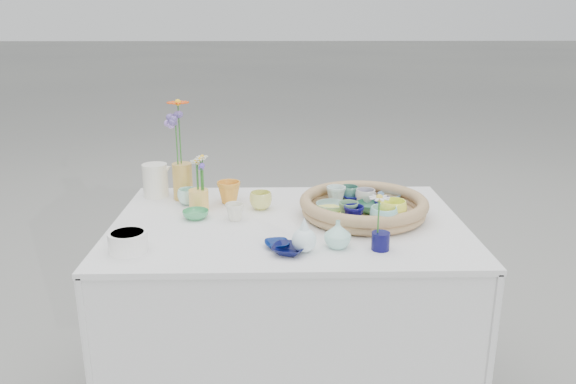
{
  "coord_description": "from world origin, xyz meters",
  "views": [
    {
      "loc": [
        -0.04,
        -1.91,
        1.46
      ],
      "look_at": [
        0.0,
        0.02,
        0.87
      ],
      "focal_mm": 35.0,
      "sensor_mm": 36.0,
      "label": 1
    }
  ],
  "objects": [
    {
      "name": "tray_ceramic_9",
      "position": [
        0.23,
        -0.08,
        0.82
      ],
      "size": [
        0.08,
        0.08,
        0.07
      ],
      "primitive_type": "imported",
      "rotation": [
        0.0,
        0.0,
        -0.13
      ],
      "color": "#0B084C",
      "rests_on": "wicker_tray"
    },
    {
      "name": "tall_vase_yellow",
      "position": [
        -0.42,
        0.28,
        0.84
      ],
      "size": [
        0.09,
        0.09,
        0.15
      ],
      "primitive_type": "cylinder",
      "rotation": [
        0.0,
        0.0,
        0.14
      ],
      "color": "gold",
      "rests_on": "display_table"
    },
    {
      "name": "tray_ceramic_7",
      "position": [
        0.3,
        0.13,
        0.81
      ],
      "size": [
        0.08,
        0.08,
        0.06
      ],
      "primitive_type": "imported",
      "rotation": [
        0.0,
        0.0,
        0.09
      ],
      "color": "beige",
      "rests_on": "wicker_tray"
    },
    {
      "name": "tray_ceramic_12",
      "position": [
        0.24,
        0.18,
        0.81
      ],
      "size": [
        0.09,
        0.09,
        0.06
      ],
      "primitive_type": "imported",
      "rotation": [
        0.0,
        0.0,
        0.14
      ],
      "color": "#437D65",
      "rests_on": "wicker_tray"
    },
    {
      "name": "tray_ceramic_1",
      "position": [
        0.38,
        0.08,
        0.8
      ],
      "size": [
        0.13,
        0.13,
        0.03
      ],
      "primitive_type": "imported",
      "rotation": [
        0.0,
        0.0,
        0.21
      ],
      "color": "#0D044F",
      "rests_on": "wicker_tray"
    },
    {
      "name": "bud_vase_cobalt",
      "position": [
        0.29,
        -0.27,
        0.79
      ],
      "size": [
        0.06,
        0.06,
        0.06
      ],
      "primitive_type": "cylinder",
      "rotation": [
        0.0,
        0.0,
        -0.13
      ],
      "color": "#0A0841",
      "rests_on": "display_table"
    },
    {
      "name": "fluted_bowl",
      "position": [
        -0.51,
        -0.27,
        0.8
      ],
      "size": [
        0.15,
        0.15,
        0.06
      ],
      "primitive_type": null,
      "rotation": [
        0.0,
        0.0,
        -0.22
      ],
      "color": "white",
      "rests_on": "display_table"
    },
    {
      "name": "wicker_tray",
      "position": [
        0.28,
        0.05,
        0.8
      ],
      "size": [
        0.47,
        0.47,
        0.08
      ],
      "primitive_type": null,
      "color": "olive",
      "rests_on": "display_table"
    },
    {
      "name": "white_pitcher",
      "position": [
        -0.54,
        0.31,
        0.83
      ],
      "size": [
        0.17,
        0.14,
        0.14
      ],
      "primitive_type": null,
      "rotation": [
        0.0,
        0.0,
        -0.34
      ],
      "color": "white",
      "rests_on": "display_table"
    },
    {
      "name": "loose_ceramic_1",
      "position": [
        -0.1,
        0.14,
        0.8
      ],
      "size": [
        0.11,
        0.11,
        0.07
      ],
      "primitive_type": "imported",
      "rotation": [
        0.0,
        0.0,
        -0.28
      ],
      "color": "#DADA6C",
      "rests_on": "display_table"
    },
    {
      "name": "daisy_cup",
      "position": [
        -0.34,
        0.13,
        0.81
      ],
      "size": [
        0.08,
        0.08,
        0.08
      ],
      "primitive_type": "cylinder",
      "rotation": [
        0.0,
        0.0,
        0.07
      ],
      "color": "#FFC55A",
      "rests_on": "display_table"
    },
    {
      "name": "loose_ceramic_3",
      "position": [
        -0.19,
        0.02,
        0.8
      ],
      "size": [
        0.08,
        0.08,
        0.06
      ],
      "primitive_type": "imported",
      "rotation": [
        0.0,
        0.0,
        -0.14
      ],
      "color": "silver",
      "rests_on": "display_table"
    },
    {
      "name": "tray_ceramic_0",
      "position": [
        0.27,
        0.18,
        0.8
      ],
      "size": [
        0.16,
        0.16,
        0.03
      ],
      "primitive_type": "imported",
      "rotation": [
        0.0,
        0.0,
        0.15
      ],
      "color": "navy",
      "rests_on": "wicker_tray"
    },
    {
      "name": "gerbera",
      "position": [
        -0.42,
        0.28,
        1.03
      ],
      "size": [
        0.13,
        0.13,
        0.26
      ],
      "primitive_type": null,
      "rotation": [
        0.0,
        0.0,
        0.33
      ],
      "color": "#FA4A0D",
      "rests_on": "tall_vase_yellow"
    },
    {
      "name": "tray_ceramic_6",
      "position": [
        0.19,
        0.14,
        0.82
      ],
      "size": [
        0.09,
        0.09,
        0.07
      ],
      "primitive_type": "imported",
      "rotation": [
        0.0,
        0.0,
        0.2
      ],
      "color": "silver",
      "rests_on": "wicker_tray"
    },
    {
      "name": "tray_ceramic_11",
      "position": [
        0.32,
        -0.12,
        0.82
      ],
      "size": [
        0.12,
        0.12,
        0.07
      ],
      "primitive_type": "imported",
      "rotation": [
        0.0,
        0.0,
        -0.28
      ],
      "color": "#8FD9D2",
      "rests_on": "wicker_tray"
    },
    {
      "name": "bud_vase_paleblue",
      "position": [
        0.04,
        -0.28,
        0.82
      ],
      "size": [
        0.09,
        0.09,
        0.12
      ],
      "primitive_type": null,
      "rotation": [
        0.0,
        0.0,
        0.26
      ],
      "color": "white",
      "rests_on": "display_table"
    },
    {
      "name": "tray_ceramic_5",
      "position": [
        0.16,
        0.05,
        0.8
      ],
      "size": [
        0.13,
        0.13,
        0.03
      ],
      "primitive_type": "imported",
      "rotation": [
        0.0,
        0.0,
        -0.21
      ],
      "color": "#9AC0B8",
      "rests_on": "wicker_tray"
    },
    {
      "name": "daisy_posy",
      "position": [
        -0.34,
        0.13,
        0.91
      ],
      "size": [
        0.09,
        0.09,
        0.13
      ],
      "primitive_type": null,
      "rotation": [
        0.0,
        0.0,
        0.17
      ],
      "color": "silver",
      "rests_on": "daisy_cup"
    },
    {
      "name": "loose_ceramic_5",
      "position": [
        -0.39,
        0.2,
        0.8
      ],
      "size": [
        0.1,
        0.1,
        0.06
      ],
      "primitive_type": "imported",
      "rotation": [
        0.0,
        0.0,
        0.23
      ],
      "color": "#B9EFDA",
      "rests_on": "display_table"
    },
    {
      "name": "bud_vase_seafoam",
      "position": [
        0.15,
        -0.25,
        0.81
      ],
      "size": [
        0.1,
        0.1,
        0.09
      ],
      "primitive_type": "imported",
      "rotation": [
        0.0,
        0.0,
        -0.17
      ],
      "color": "#A5E2D1",
      "rests_on": "display_table"
    },
    {
      "name": "tray_ceramic_4",
      "position": [
        0.21,
        -0.04,
        0.82
      ],
      "size": [
        0.09,
        0.09,
        0.07
      ],
      "primitive_type": "imported",
      "rotation": [
        0.0,
        0.0,
        -0.27
      ],
      "color": "#618F65",
      "rests_on": "wicker_tray"
    },
    {
      "name": "tray_ceramic_10",
      "position": [
        0.14,
        -0.0,
        0.8
      ],
      "size": [
        0.14,
        0.14,
        0.03
      ],
      "primitive_type": "imported",
      "rotation": [
        0.0,
        0.0,
        0.3
      ],
      "color": "#EAE75D",
      "rests_on": "wicker_tray"
    },
    {
      "name": "tray_ceramic_2",
      "position": [
        0.36,
        -0.06,
        0.82
      ],
      "size": [
        0.13,
        0.13,
        0.08
      ],
      "primitive_type": "imported",
      "rotation": [
        0.0,
        0.0,
        0.43
      ],
      "color": "#FBFD4C",
      "rests_on": "wicker_tray"
    },
    {
      "name": "tray_ceramic_3",
      "position": [
        0.31,
        0.05,
        0.8
      ],
      "size": [
        0.15,
        0.15,
        0.03
      ],
      "primitive_type": "imported",
      "rotation": [
        0.0,
        0.0,
        0.38
      ],
      "color": "#337556",
      "rests_on": "wicker_tray"
    },
    {
      "name": "loose_ceramic_2",
      "position": [
        -0.34,
        0.04,
        0.78
      ],
      "size": [
        0.12,
        0.12,
        0.03
      ],
      "primitive_type": "imported",
      "rotation": [
        0.0,
        0.0,
        -0.26
      ],
      "color": "#42A364",
      "rests_on": "display_table"
    },
    {
      "name": "tray_ceramic_8",
      "position": [
        0.4,
        0.18,
        0.8
      ],
      "size": [
        0.1,
        0.1,
        0.03
      ],
      "primitive_type": "imported",
      "rotation": [
        0.0,
        0.0,
        0.05
      ],
      "color": "#739DC9",
      "rests_on": "wicker_tray"
    },
    {
      "name": "loose_ceramic_6",
      "position": [
        -0.0,
        -0.29,
        0.78
      ],
      "size": [
        0.13,
        0.13,
        0.03
      ],
      "primitive_type": "imported",
      "rotation": [
        0.0,
        0.0,
        -0.33
      ],
      "color": "#070B38",
      "rests_on": "display_table"
    },
    {
      "name": "single_daisy",
      "position": [
        0.28,
        -0.27,
        0.88
      ],
      "size": [
        0.09,
        0.09,
        0.13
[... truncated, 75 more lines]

